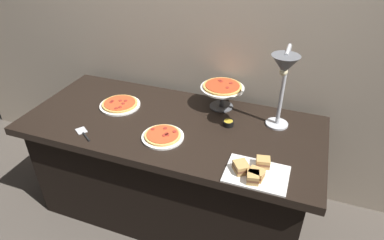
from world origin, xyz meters
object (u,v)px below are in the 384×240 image
pizza_plate_center (163,136)px  heat_lamp (284,73)px  pizza_plate_raised_stand (222,89)px  serving_spatula (84,134)px  sandwich_platter (254,172)px  sauce_cup_near (228,123)px  pizza_plate_front (120,104)px

pizza_plate_center → heat_lamp: bearing=22.0°
pizza_plate_raised_stand → serving_spatula: size_ratio=1.83×
pizza_plate_raised_stand → sandwich_platter: pizza_plate_raised_stand is taller
sauce_cup_near → serving_spatula: sauce_cup_near is taller
pizza_plate_raised_stand → sauce_cup_near: (0.10, -0.21, -0.12)m
sandwich_platter → sauce_cup_near: sandwich_platter is taller
pizza_plate_front → pizza_plate_raised_stand: size_ratio=0.95×
pizza_plate_raised_stand → sauce_cup_near: 0.26m
pizza_plate_front → serving_spatula: bearing=-95.1°
pizza_plate_raised_stand → serving_spatula: pizza_plate_raised_stand is taller
pizza_plate_front → heat_lamp: bearing=0.5°
pizza_plate_center → serving_spatula: size_ratio=1.59×
heat_lamp → pizza_plate_front: (-1.05, -0.01, -0.40)m
pizza_plate_front → pizza_plate_center: size_ratio=1.10×
pizza_plate_front → sandwich_platter: bearing=-20.5°
serving_spatula → pizza_plate_center: bearing=15.8°
heat_lamp → pizza_plate_raised_stand: heat_lamp is taller
pizza_plate_raised_stand → sandwich_platter: (0.35, -0.61, -0.11)m
pizza_plate_front → pizza_plate_raised_stand: 0.71m
heat_lamp → pizza_plate_center: size_ratio=2.10×
pizza_plate_center → pizza_plate_raised_stand: bearing=64.3°
pizza_plate_raised_stand → sauce_cup_near: pizza_plate_raised_stand is taller
pizza_plate_raised_stand → sandwich_platter: 0.71m
serving_spatula → heat_lamp: bearing=19.4°
pizza_plate_center → pizza_plate_raised_stand: 0.54m
pizza_plate_front → pizza_plate_raised_stand: (0.66, 0.23, 0.12)m
pizza_plate_center → sandwich_platter: bearing=-13.4°
pizza_plate_raised_stand → serving_spatula: bearing=-138.9°
pizza_plate_front → sauce_cup_near: 0.76m
sauce_cup_near → pizza_plate_center: bearing=-141.5°
sandwich_platter → sauce_cup_near: size_ratio=4.65×
sandwich_platter → sauce_cup_near: 0.47m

